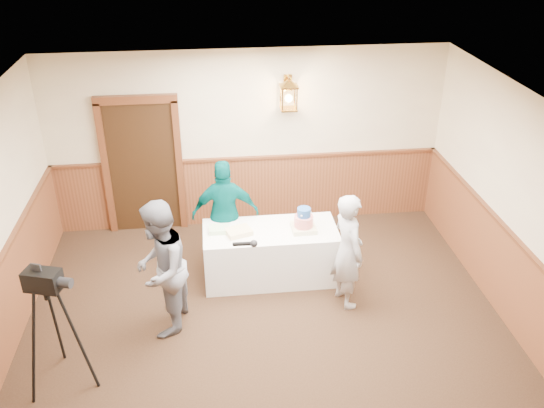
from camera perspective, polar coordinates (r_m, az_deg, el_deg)
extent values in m
plane|color=black|center=(6.66, 0.22, -16.67)|extent=(7.00, 7.00, 0.00)
cube|color=beige|center=(8.84, -2.45, 6.32)|extent=(6.00, 0.02, 2.80)
cube|color=white|center=(5.08, 0.28, 6.24)|extent=(6.00, 7.00, 0.02)
cube|color=brown|center=(9.17, -2.33, 1.34)|extent=(5.98, 0.04, 1.10)
cube|color=brown|center=(7.19, 24.93, -10.13)|extent=(0.04, 6.98, 1.10)
cube|color=#572B17|center=(8.92, -2.39, 4.56)|extent=(5.98, 0.07, 0.04)
cube|color=black|center=(8.97, -12.64, 3.54)|extent=(1.00, 0.06, 2.10)
cube|color=white|center=(7.91, -0.17, -4.90)|extent=(1.80, 0.80, 0.75)
cube|color=beige|center=(7.71, 3.14, -2.36)|extent=(0.32, 0.32, 0.06)
cylinder|color=red|center=(7.65, 3.16, -1.68)|extent=(0.25, 0.25, 0.15)
cylinder|color=#214D96|center=(7.59, 3.19, -0.82)|extent=(0.18, 0.18, 0.12)
cube|color=#D4BD7F|center=(7.62, -3.33, -2.75)|extent=(0.38, 0.34, 0.07)
cube|color=#B5EEA8|center=(7.70, -5.24, -2.50)|extent=(0.27, 0.22, 0.06)
imported|color=slate|center=(6.87, -11.01, -6.36)|extent=(0.80, 0.95, 1.72)
cylinder|color=black|center=(6.32, -2.95, -3.97)|extent=(0.23, 0.12, 0.09)
sphere|color=black|center=(6.27, -1.82, -3.94)|extent=(0.08, 0.08, 0.08)
imported|color=#A8AAAE|center=(7.28, 7.51, -4.61)|extent=(0.51, 0.65, 1.57)
imported|color=#004F4C|center=(8.03, -4.64, -0.97)|extent=(0.93, 0.39, 1.59)
cube|color=black|center=(6.15, -21.77, -7.02)|extent=(0.40, 0.29, 0.21)
cylinder|color=black|center=(6.04, -19.87, -7.35)|extent=(0.17, 0.14, 0.11)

